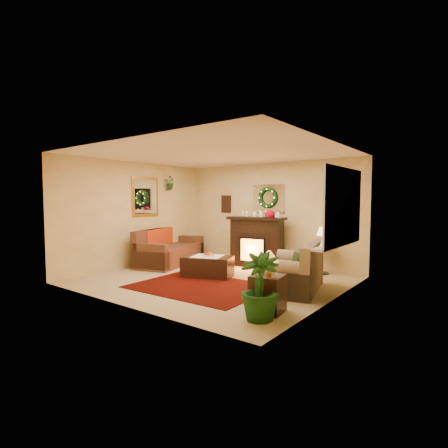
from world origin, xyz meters
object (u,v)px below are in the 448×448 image
Objects in this scene: coffee_table at (208,267)px; loveseat at (293,268)px; side_table_round at (322,259)px; end_table_square at (268,294)px; fireplace at (257,245)px; sofa at (170,247)px.

loveseat is at bearing -17.79° from coffee_table.
end_table_square is at bearing -82.93° from side_table_round.
fireplace is at bearing -174.05° from side_table_round.
fireplace is (1.98, 1.04, 0.12)m from sofa.
sofa is at bearing 154.82° from end_table_square.
sofa is 3.74m from loveseat.
coffee_table is (-0.24, -1.63, -0.34)m from fireplace.
end_table_square is 2.58m from coffee_table.
side_table_round is at bearing 2.67° from sofa.
sofa is 2.02× the size of coffee_table.
sofa is 2.24m from fireplace.
coffee_table is (-2.24, 1.29, -0.06)m from end_table_square.
end_table_square is at bearing -41.09° from sofa.
sofa reaches higher than end_table_square.
loveseat is at bearing -50.12° from fireplace.
fireplace reaches higher than coffee_table.
side_table_round is 1.15× the size of end_table_square.
loveseat is at bearing -86.25° from side_table_round.
coffee_table is (-1.97, -0.09, -0.21)m from loveseat.
side_table_round is (3.60, 1.21, -0.10)m from sofa.
sofa reaches higher than coffee_table.
sofa is 1.39× the size of loveseat.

